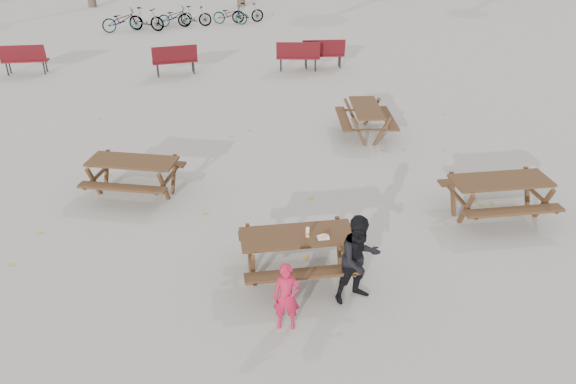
{
  "coord_description": "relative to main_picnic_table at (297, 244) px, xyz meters",
  "views": [
    {
      "loc": [
        -1.27,
        -7.34,
        5.53
      ],
      "look_at": [
        0.0,
        1.0,
        1.0
      ],
      "focal_mm": 35.0,
      "sensor_mm": 36.0,
      "label": 1
    }
  ],
  "objects": [
    {
      "name": "ground",
      "position": [
        0.0,
        0.0,
        -0.59
      ],
      "size": [
        80.0,
        80.0,
        0.0
      ],
      "primitive_type": "plane",
      "color": "gray",
      "rests_on": "ground"
    },
    {
      "name": "main_picnic_table",
      "position": [
        0.0,
        0.0,
        0.0
      ],
      "size": [
        1.8,
        1.45,
        0.78
      ],
      "color": "#351C13",
      "rests_on": "ground"
    },
    {
      "name": "food_tray",
      "position": [
        0.38,
        -0.18,
        0.21
      ],
      "size": [
        0.18,
        0.11,
        0.03
      ],
      "primitive_type": "cube",
      "color": "white",
      "rests_on": "main_picnic_table"
    },
    {
      "name": "bread_roll",
      "position": [
        0.38,
        -0.18,
        0.25
      ],
      "size": [
        0.14,
        0.06,
        0.05
      ],
      "primitive_type": "ellipsoid",
      "color": "tan",
      "rests_on": "food_tray"
    },
    {
      "name": "soda_bottle",
      "position": [
        0.14,
        -0.09,
        0.26
      ],
      "size": [
        0.07,
        0.07,
        0.17
      ],
      "color": "silver",
      "rests_on": "main_picnic_table"
    },
    {
      "name": "child",
      "position": [
        -0.36,
        -1.2,
        -0.06
      ],
      "size": [
        0.42,
        0.32,
        1.06
      ],
      "primitive_type": "imported",
      "rotation": [
        0.0,
        0.0,
        -0.18
      ],
      "color": "#B31636",
      "rests_on": "ground"
    },
    {
      "name": "adult",
      "position": [
        0.8,
        -0.73,
        0.13
      ],
      "size": [
        0.83,
        0.73,
        1.44
      ],
      "primitive_type": "imported",
      "rotation": [
        0.0,
        0.0,
        0.3
      ],
      "color": "black",
      "rests_on": "ground"
    },
    {
      "name": "picnic_table_east",
      "position": [
        4.07,
        1.28,
        -0.19
      ],
      "size": [
        1.85,
        1.5,
        0.79
      ],
      "primitive_type": null,
      "rotation": [
        0.0,
        0.0,
        -0.01
      ],
      "color": "#351C13",
      "rests_on": "ground"
    },
    {
      "name": "picnic_table_north",
      "position": [
        -2.84,
        3.26,
        -0.21
      ],
      "size": [
        2.11,
        1.89,
        0.76
      ],
      "primitive_type": null,
      "rotation": [
        0.0,
        0.0,
        -0.31
      ],
      "color": "#351C13",
      "rests_on": "ground"
    },
    {
      "name": "picnic_table_far",
      "position": [
        2.72,
        5.67,
        -0.22
      ],
      "size": [
        1.57,
        1.86,
        0.74
      ],
      "primitive_type": null,
      "rotation": [
        0.0,
        0.0,
        1.46
      ],
      "color": "#351C13",
      "rests_on": "ground"
    },
    {
      "name": "park_bench_row",
      "position": [
        -1.14,
        12.06,
        -0.07
      ],
      "size": [
        11.76,
        1.61,
        1.03
      ],
      "color": "#5A1217",
      "rests_on": "ground"
    },
    {
      "name": "bicycle_row",
      "position": [
        -2.19,
        19.54,
        -0.12
      ],
      "size": [
        7.46,
        2.0,
        1.01
      ],
      "color": "black",
      "rests_on": "ground"
    },
    {
      "name": "fallen_leaves",
      "position": [
        0.5,
        2.5,
        -0.58
      ],
      "size": [
        11.0,
        11.0,
        0.01
      ],
      "primitive_type": null,
      "color": "#AE9729",
      "rests_on": "ground"
    }
  ]
}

